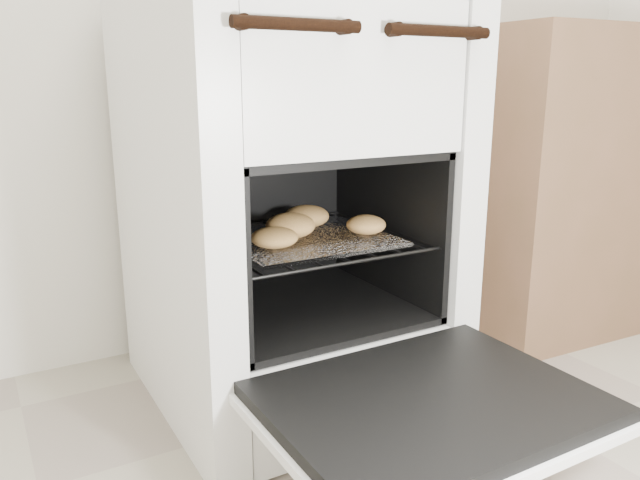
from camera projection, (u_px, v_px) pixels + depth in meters
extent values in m
cube|color=silver|center=(285.00, 199.00, 1.42)|extent=(0.61, 0.65, 0.94)
cylinder|color=black|center=(298.00, 24.00, 0.98)|extent=(0.22, 0.02, 0.02)
cylinder|color=black|center=(440.00, 31.00, 1.11)|extent=(0.22, 0.02, 0.02)
cube|color=black|center=(429.00, 401.00, 1.04)|extent=(0.53, 0.41, 0.02)
cube|color=silver|center=(429.00, 411.00, 1.04)|extent=(0.55, 0.43, 0.02)
cylinder|color=black|center=(206.00, 253.00, 1.27)|extent=(0.01, 0.43, 0.01)
cylinder|color=black|center=(383.00, 228.00, 1.48)|extent=(0.01, 0.43, 0.01)
cylinder|color=black|center=(351.00, 263.00, 1.20)|extent=(0.44, 0.01, 0.01)
cylinder|color=black|center=(263.00, 222.00, 1.54)|extent=(0.44, 0.01, 0.01)
cylinder|color=black|center=(223.00, 251.00, 1.28)|extent=(0.01, 0.41, 0.01)
cylinder|color=black|center=(250.00, 247.00, 1.31)|extent=(0.01, 0.41, 0.01)
cylinder|color=black|center=(277.00, 243.00, 1.34)|extent=(0.01, 0.41, 0.01)
cylinder|color=black|center=(302.00, 240.00, 1.37)|extent=(0.01, 0.41, 0.01)
cylinder|color=black|center=(326.00, 236.00, 1.40)|extent=(0.01, 0.41, 0.01)
cylinder|color=black|center=(349.00, 233.00, 1.43)|extent=(0.01, 0.41, 0.01)
cylinder|color=black|center=(371.00, 230.00, 1.46)|extent=(0.01, 0.41, 0.01)
cube|color=white|center=(306.00, 239.00, 1.35)|extent=(0.35, 0.31, 0.01)
ellipsoid|color=tan|center=(366.00, 225.00, 1.38)|extent=(0.11, 0.11, 0.04)
ellipsoid|color=tan|center=(307.00, 216.00, 1.44)|extent=(0.13, 0.13, 0.05)
ellipsoid|color=tan|center=(274.00, 237.00, 1.27)|extent=(0.14, 0.14, 0.04)
ellipsoid|color=tan|center=(290.00, 225.00, 1.34)|extent=(0.14, 0.14, 0.05)
cube|color=brown|center=(570.00, 176.00, 1.98)|extent=(0.90, 0.62, 0.87)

